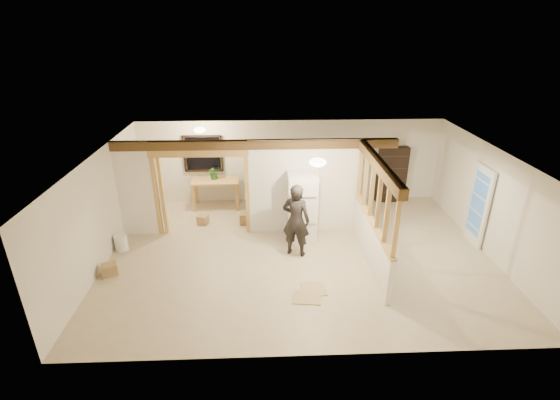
{
  "coord_description": "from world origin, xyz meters",
  "views": [
    {
      "loc": [
        -0.8,
        -8.38,
        5.14
      ],
      "look_at": [
        -0.44,
        0.4,
        1.24
      ],
      "focal_mm": 26.0,
      "sensor_mm": 36.0,
      "label": 1
    }
  ],
  "objects_px": {
    "refrigerator": "(302,207)",
    "shop_vac": "(144,207)",
    "bookshelf": "(392,174)",
    "woman": "(296,220)",
    "work_table": "(216,193)"
  },
  "relations": [
    {
      "from": "bookshelf",
      "to": "refrigerator",
      "type": "bearing_deg",
      "value": -142.66
    },
    {
      "from": "refrigerator",
      "to": "bookshelf",
      "type": "xyz_separation_m",
      "value": [
        2.94,
        2.25,
        -0.01
      ]
    },
    {
      "from": "refrigerator",
      "to": "shop_vac",
      "type": "xyz_separation_m",
      "value": [
        -4.33,
        1.3,
        -0.53
      ]
    },
    {
      "from": "shop_vac",
      "to": "bookshelf",
      "type": "distance_m",
      "value": 7.35
    },
    {
      "from": "refrigerator",
      "to": "shop_vac",
      "type": "height_order",
      "value": "refrigerator"
    },
    {
      "from": "work_table",
      "to": "bookshelf",
      "type": "xyz_separation_m",
      "value": [
        5.32,
        0.25,
        0.43
      ]
    },
    {
      "from": "shop_vac",
      "to": "refrigerator",
      "type": "bearing_deg",
      "value": -16.76
    },
    {
      "from": "work_table",
      "to": "shop_vac",
      "type": "height_order",
      "value": "work_table"
    },
    {
      "from": "refrigerator",
      "to": "shop_vac",
      "type": "relative_size",
      "value": 2.55
    },
    {
      "from": "woman",
      "to": "bookshelf",
      "type": "relative_size",
      "value": 1.04
    },
    {
      "from": "refrigerator",
      "to": "bookshelf",
      "type": "bearing_deg",
      "value": 37.34
    },
    {
      "from": "refrigerator",
      "to": "woman",
      "type": "distance_m",
      "value": 0.82
    },
    {
      "from": "work_table",
      "to": "bookshelf",
      "type": "bearing_deg",
      "value": 1.69
    },
    {
      "from": "shop_vac",
      "to": "bookshelf",
      "type": "bearing_deg",
      "value": 7.38
    },
    {
      "from": "shop_vac",
      "to": "woman",
      "type": "bearing_deg",
      "value": -26.94
    }
  ]
}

